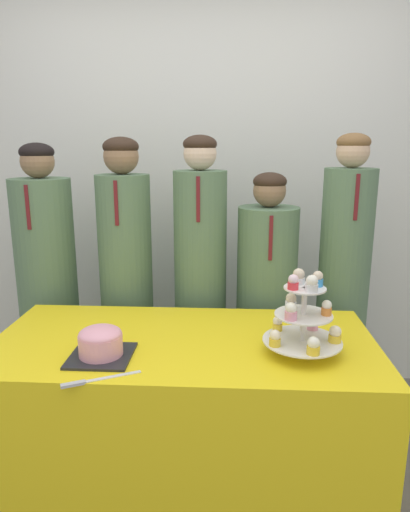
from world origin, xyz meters
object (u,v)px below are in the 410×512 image
student_4 (342,296)px  student_2 (200,294)px  cake_knife (88,381)px  student_0 (49,297)px  student_3 (265,313)px  student_1 (127,293)px  cupcake_stand (304,316)px  round_cake (101,342)px

student_4 → student_2: bearing=180.0°
cake_knife → student_0: 1.11m
student_2 → student_3: 0.37m
student_2 → student_3: (0.35, -0.00, -0.10)m
student_0 → student_1: (0.44, -0.00, 0.03)m
cupcake_stand → student_1: student_1 is taller
student_0 → cake_knife: bearing=-61.6°
student_4 → student_1: bearing=180.0°
cupcake_stand → student_3: size_ratio=0.23×
cupcake_stand → round_cake: bearing=-174.3°
student_4 → round_cake: bearing=-143.7°
cake_knife → student_3: (0.66, 0.97, -0.11)m
round_cake → student_2: (0.32, 0.79, -0.07)m
student_1 → student_3: student_1 is taller
round_cake → student_0: student_0 is taller
student_2 → student_3: student_2 is taller
round_cake → cupcake_stand: size_ratio=0.71×
round_cake → cake_knife: (0.01, -0.18, -0.06)m
student_0 → student_4: (1.59, -0.00, 0.04)m
cake_knife → student_1: size_ratio=0.16×
round_cake → student_0: size_ratio=0.15×
student_2 → cupcake_stand: bearing=-58.5°
round_cake → student_0: 0.95m
cake_knife → cupcake_stand: cupcake_stand is taller
student_0 → student_3: student_0 is taller
student_2 → round_cake: bearing=-112.0°
cake_knife → student_3: student_3 is taller
student_2 → student_4: bearing=-0.0°
student_0 → student_1: 0.44m
student_3 → student_4: size_ratio=0.88×
student_3 → student_4: (0.40, -0.00, 0.11)m
round_cake → student_0: (-0.52, 0.79, -0.10)m
cake_knife → student_0: bearing=92.5°
student_2 → student_3: size_ratio=1.13×
student_3 → cupcake_stand: bearing=-83.3°
round_cake → student_0: bearing=123.4°
student_0 → student_3: size_ratio=1.10×
round_cake → cupcake_stand: bearing=5.7°
cake_knife → student_4: 1.44m
round_cake → student_1: (-0.08, 0.79, -0.07)m
student_1 → cupcake_stand: bearing=-40.4°
round_cake → student_2: size_ratio=0.14×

